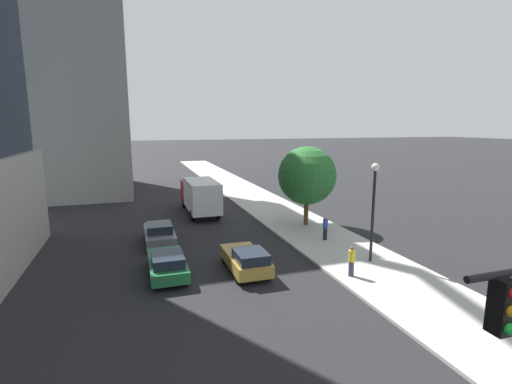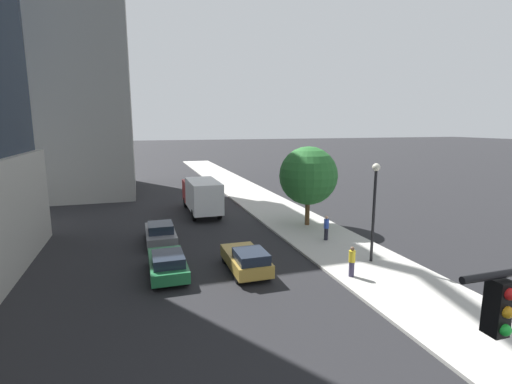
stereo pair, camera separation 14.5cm
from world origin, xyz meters
name	(u,v)px [view 1 (the left image)]	position (x,y,z in m)	size (l,w,h in m)	color
sidewalk	(330,243)	(8.69, 20.00, 0.07)	(5.43, 120.00, 0.15)	#B2AFA8
construction_building	(59,36)	(-10.60, 46.66, 17.56)	(14.51, 22.86, 41.26)	gray
street_lamp	(374,198)	(9.13, 16.15, 3.87)	(0.44, 0.44, 5.67)	black
street_tree	(307,176)	(9.06, 24.56, 4.04)	(4.50, 4.50, 6.15)	brown
car_gold	(246,259)	(1.90, 17.08, 0.73)	(1.86, 4.25, 1.47)	#AD8938
car_gray	(159,233)	(-2.21, 23.77, 0.70)	(1.89, 4.55, 1.45)	slate
car_green	(167,264)	(-2.21, 17.88, 0.69)	(1.86, 4.40, 1.37)	#1E6638
box_truck	(200,194)	(1.90, 31.44, 1.77)	(2.46, 7.96, 3.14)	#B21E1E
pedestrian_yellow_shirt	(351,261)	(6.84, 14.56, 0.96)	(0.34, 0.34, 1.60)	#38334C
pedestrian_blue_shirt	(325,227)	(8.59, 20.58, 1.00)	(0.34, 0.34, 1.68)	black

